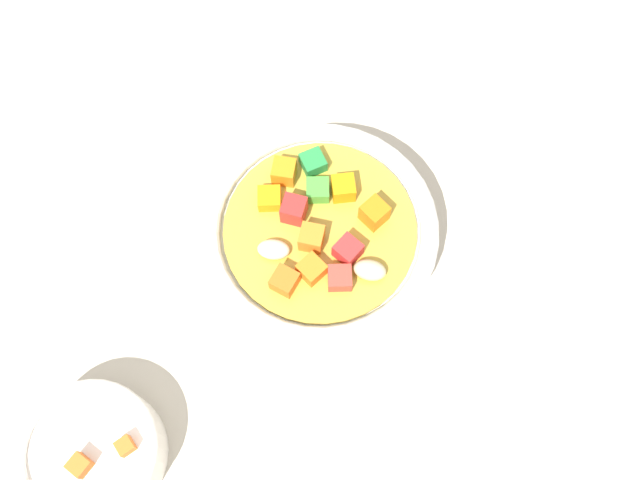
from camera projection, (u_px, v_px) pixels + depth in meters
ground_plane at (320, 257)px, 56.44cm from camera, size 140.00×140.00×2.00cm
soup_bowl_main at (320, 238)px, 52.71cm from camera, size 16.78×16.78×6.65cm
spoon at (513, 176)px, 57.36cm from camera, size 17.94×15.17×0.96cm
side_bowl_small at (94, 453)px, 48.22cm from camera, size 9.24×9.24×4.66cm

